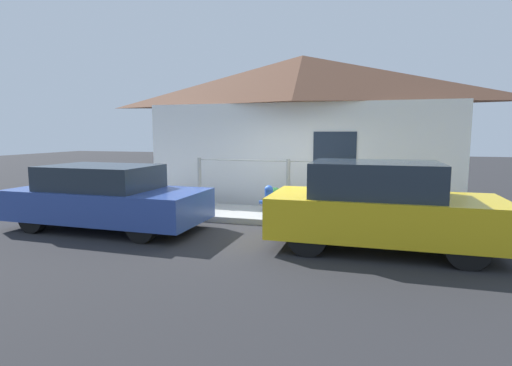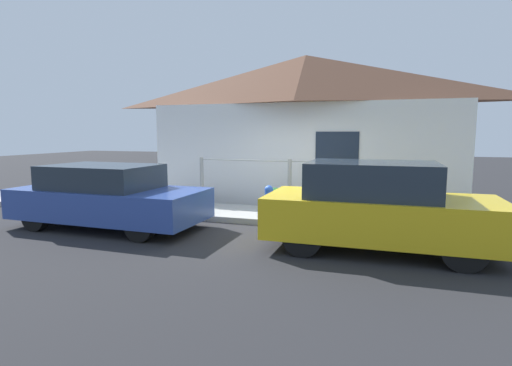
# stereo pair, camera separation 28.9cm
# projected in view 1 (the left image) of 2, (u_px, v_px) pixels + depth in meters

# --- Properties ---
(ground_plane) EXTENTS (60.00, 60.00, 0.00)m
(ground_plane) POSITION_uv_depth(u_px,v_px,m) (275.00, 226.00, 8.66)
(ground_plane) COLOR #262628
(sidewalk) EXTENTS (24.00, 1.60, 0.13)m
(sidewalk) POSITION_uv_depth(u_px,v_px,m) (282.00, 216.00, 9.42)
(sidewalk) COLOR #9E9E99
(sidewalk) RESTS_ON ground_plane
(house) EXTENTS (8.85, 2.23, 4.21)m
(house) POSITION_uv_depth(u_px,v_px,m) (302.00, 87.00, 11.35)
(house) COLOR white
(house) RESTS_ON ground_plane
(fence) EXTENTS (4.90, 0.10, 1.24)m
(fence) POSITION_uv_depth(u_px,v_px,m) (288.00, 182.00, 9.95)
(fence) COLOR #999993
(fence) RESTS_ON sidewalk
(car_left) EXTENTS (4.13, 1.82, 1.35)m
(car_left) POSITION_uv_depth(u_px,v_px,m) (107.00, 197.00, 8.40)
(car_left) COLOR #2D4793
(car_left) RESTS_ON ground_plane
(car_right) EXTENTS (3.86, 1.72, 1.53)m
(car_right) POSITION_uv_depth(u_px,v_px,m) (380.00, 206.00, 6.89)
(car_right) COLOR gold
(car_right) RESTS_ON ground_plane
(fire_hydrant) EXTENTS (0.43, 0.19, 0.71)m
(fire_hydrant) POSITION_uv_depth(u_px,v_px,m) (269.00, 200.00, 9.04)
(fire_hydrant) COLOR blue
(fire_hydrant) RESTS_ON sidewalk
(potted_plant_near_hydrant) EXTENTS (0.46, 0.46, 0.59)m
(potted_plant_near_hydrant) POSITION_uv_depth(u_px,v_px,m) (275.00, 198.00, 9.54)
(potted_plant_near_hydrant) COLOR slate
(potted_plant_near_hydrant) RESTS_ON sidewalk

